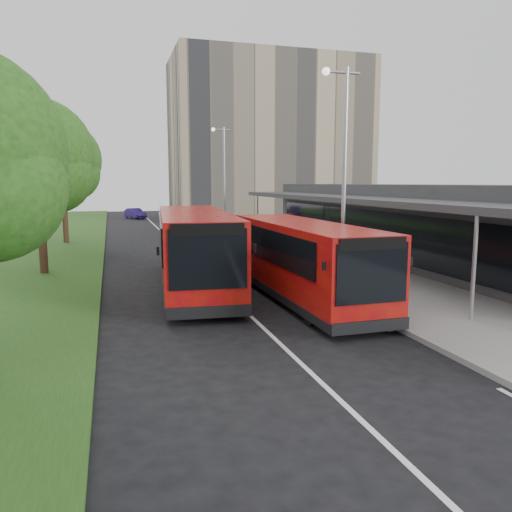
{
  "coord_description": "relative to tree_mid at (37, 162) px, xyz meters",
  "views": [
    {
      "loc": [
        -4.03,
        -14.76,
        4.09
      ],
      "look_at": [
        0.89,
        2.15,
        1.5
      ],
      "focal_mm": 35.0,
      "sensor_mm": 36.0,
      "label": 1
    }
  ],
  "objects": [
    {
      "name": "pavement",
      "position": [
        13.01,
        10.95,
        -4.92
      ],
      "size": [
        5.0,
        80.0,
        0.15
      ],
      "primitive_type": "cube",
      "color": "slate",
      "rests_on": "ground"
    },
    {
      "name": "tree_far",
      "position": [
        -0.0,
        12.0,
        0.28
      ],
      "size": [
        5.08,
        5.08,
        8.17
      ],
      "color": "black",
      "rests_on": "ground"
    },
    {
      "name": "litter_bin",
      "position": [
        12.53,
        1.68,
        -4.38
      ],
      "size": [
        0.65,
        0.65,
        0.94
      ],
      "primitive_type": "cylinder",
      "rotation": [
        0.0,
        0.0,
        0.31
      ],
      "color": "#3B2518",
      "rests_on": "pavement"
    },
    {
      "name": "car_near",
      "position": [
        8.8,
        29.78,
        -4.39
      ],
      "size": [
        1.86,
        3.69,
        1.2
      ],
      "primitive_type": "imported",
      "rotation": [
        0.0,
        0.0,
        -0.13
      ],
      "color": "#520B10",
      "rests_on": "ground"
    },
    {
      "name": "station_building",
      "position": [
        17.87,
        -1.05,
        -2.95
      ],
      "size": [
        7.7,
        26.0,
        4.0
      ],
      "color": "#2A2A2C",
      "rests_on": "ground"
    },
    {
      "name": "grass_verge",
      "position": [
        0.01,
        10.95,
        -4.94
      ],
      "size": [
        5.0,
        80.0,
        0.1
      ],
      "primitive_type": "cube",
      "color": "#234817",
      "rests_on": "ground"
    },
    {
      "name": "lamp_post_far",
      "position": [
        11.13,
        12.95,
        -0.28
      ],
      "size": [
        1.44,
        0.28,
        8.0
      ],
      "color": "#94959C",
      "rests_on": "pavement"
    },
    {
      "name": "bollard",
      "position": [
        12.26,
        8.76,
        -4.27
      ],
      "size": [
        0.22,
        0.22,
        1.15
      ],
      "primitive_type": "cylinder",
      "rotation": [
        0.0,
        0.0,
        -0.26
      ],
      "color": "yellow",
      "rests_on": "pavement"
    },
    {
      "name": "bus_second",
      "position": [
        6.03,
        -4.79,
        -3.46
      ],
      "size": [
        3.56,
        10.73,
        2.99
      ],
      "rotation": [
        0.0,
        0.0,
        -0.09
      ],
      "color": "#AF1B09",
      "rests_on": "ground"
    },
    {
      "name": "lamp_post_near",
      "position": [
        11.13,
        -7.05,
        -0.28
      ],
      "size": [
        1.44,
        0.28,
        8.0
      ],
      "color": "#94959C",
      "rests_on": "pavement"
    },
    {
      "name": "office_block",
      "position": [
        21.01,
        32.95,
        4.01
      ],
      "size": [
        22.0,
        12.0,
        18.0
      ],
      "primitive_type": "cube",
      "color": "tan",
      "rests_on": "ground"
    },
    {
      "name": "bus_main",
      "position": [
        9.34,
        -7.72,
        -3.6
      ],
      "size": [
        2.63,
        9.69,
        2.73
      ],
      "rotation": [
        0.0,
        0.0,
        0.01
      ],
      "color": "#AF1B09",
      "rests_on": "ground"
    },
    {
      "name": "kerb_dashes",
      "position": [
        10.31,
        9.95,
        -4.99
      ],
      "size": [
        0.12,
        56.0,
        0.01
      ],
      "color": "silver",
      "rests_on": "ground"
    },
    {
      "name": "ground",
      "position": [
        7.01,
        -9.05,
        -4.99
      ],
      "size": [
        120.0,
        120.0,
        0.0
      ],
      "primitive_type": "plane",
      "color": "black",
      "rests_on": "ground"
    },
    {
      "name": "tree_mid",
      "position": [
        0.0,
        0.0,
        0.0
      ],
      "size": [
        4.81,
        4.81,
        7.74
      ],
      "color": "black",
      "rests_on": "ground"
    },
    {
      "name": "lane_centre_line",
      "position": [
        7.01,
        5.95,
        -4.99
      ],
      "size": [
        0.12,
        70.0,
        0.01
      ],
      "primitive_type": "cube",
      "color": "silver",
      "rests_on": "ground"
    },
    {
      "name": "car_far",
      "position": [
        5.65,
        35.17,
        -4.4
      ],
      "size": [
        2.51,
        3.85,
        1.2
      ],
      "primitive_type": "imported",
      "rotation": [
        0.0,
        0.0,
        0.37
      ],
      "color": "navy",
      "rests_on": "ground"
    }
  ]
}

